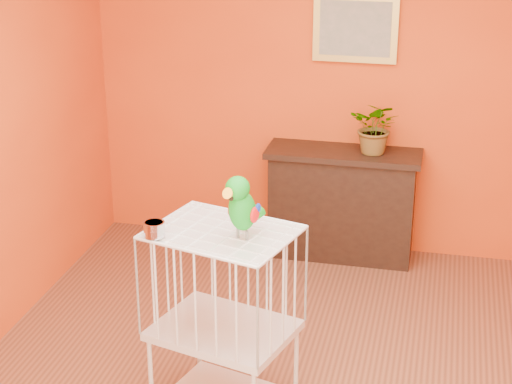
# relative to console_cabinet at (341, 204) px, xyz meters

# --- Properties ---
(room_shell) EXTENTS (4.50, 4.50, 4.50)m
(room_shell) POSITION_rel_console_cabinet_xyz_m (0.03, -2.04, 1.15)
(room_shell) COLOR #D64B14
(room_shell) RESTS_ON ground
(console_cabinet) EXTENTS (1.16, 0.42, 0.86)m
(console_cabinet) POSITION_rel_console_cabinet_xyz_m (0.00, 0.00, 0.00)
(console_cabinet) COLOR black
(console_cabinet) RESTS_ON ground
(potted_plant) EXTENTS (0.44, 0.47, 0.31)m
(potted_plant) POSITION_rel_console_cabinet_xyz_m (0.23, -0.00, 0.59)
(potted_plant) COLOR #26722D
(potted_plant) RESTS_ON console_cabinet
(framed_picture) EXTENTS (0.62, 0.04, 0.50)m
(framed_picture) POSITION_rel_console_cabinet_xyz_m (0.03, 0.17, 1.32)
(framed_picture) COLOR gold
(framed_picture) RESTS_ON room_shell
(birdcage) EXTENTS (0.84, 0.72, 1.11)m
(birdcage) POSITION_rel_console_cabinet_xyz_m (-0.36, -2.16, 0.14)
(birdcage) COLOR beige
(birdcage) RESTS_ON ground
(feed_cup) EXTENTS (0.11, 0.11, 0.08)m
(feed_cup) POSITION_rel_console_cabinet_xyz_m (-0.67, -2.30, 0.72)
(feed_cup) COLOR silver
(feed_cup) RESTS_ON birdcage
(parrot) EXTENTS (0.19, 0.31, 0.35)m
(parrot) POSITION_rel_console_cabinet_xyz_m (-0.23, -2.22, 0.85)
(parrot) COLOR #59544C
(parrot) RESTS_ON birdcage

